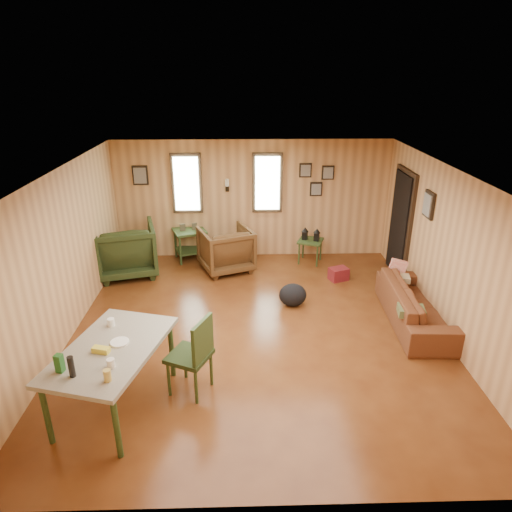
{
  "coord_description": "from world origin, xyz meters",
  "views": [
    {
      "loc": [
        -0.18,
        -5.95,
        3.7
      ],
      "look_at": [
        0.0,
        0.4,
        1.05
      ],
      "focal_mm": 32.0,
      "sensor_mm": 36.0,
      "label": 1
    }
  ],
  "objects_px": {
    "sofa": "(418,299)",
    "side_table": "(311,239)",
    "recliner_brown": "(226,247)",
    "end_table": "(190,239)",
    "recliner_green": "(126,247)",
    "dining_table": "(111,354)"
  },
  "relations": [
    {
      "from": "sofa",
      "to": "side_table",
      "type": "distance_m",
      "value": 2.74
    },
    {
      "from": "recliner_brown",
      "to": "side_table",
      "type": "relative_size",
      "value": 1.28
    },
    {
      "from": "side_table",
      "to": "end_table",
      "type": "bearing_deg",
      "value": 174.7
    },
    {
      "from": "recliner_brown",
      "to": "sofa",
      "type": "bearing_deg",
      "value": 124.09
    },
    {
      "from": "recliner_brown",
      "to": "end_table",
      "type": "xyz_separation_m",
      "value": [
        -0.75,
        0.55,
        -0.03
      ]
    },
    {
      "from": "recliner_green",
      "to": "dining_table",
      "type": "distance_m",
      "value": 3.81
    },
    {
      "from": "recliner_brown",
      "to": "recliner_green",
      "type": "relative_size",
      "value": 0.86
    },
    {
      "from": "dining_table",
      "to": "recliner_brown",
      "type": "bearing_deg",
      "value": 88.54
    },
    {
      "from": "sofa",
      "to": "dining_table",
      "type": "bearing_deg",
      "value": 116.21
    },
    {
      "from": "end_table",
      "to": "side_table",
      "type": "distance_m",
      "value": 2.45
    },
    {
      "from": "recliner_green",
      "to": "dining_table",
      "type": "relative_size",
      "value": 0.62
    },
    {
      "from": "recliner_green",
      "to": "dining_table",
      "type": "height_order",
      "value": "recliner_green"
    },
    {
      "from": "sofa",
      "to": "dining_table",
      "type": "xyz_separation_m",
      "value": [
        -4.16,
        -1.8,
        0.34
      ]
    },
    {
      "from": "recliner_brown",
      "to": "recliner_green",
      "type": "bearing_deg",
      "value": -17.16
    },
    {
      "from": "sofa",
      "to": "recliner_green",
      "type": "bearing_deg",
      "value": 71.17
    },
    {
      "from": "side_table",
      "to": "recliner_brown",
      "type": "bearing_deg",
      "value": -169.08
    },
    {
      "from": "end_table",
      "to": "dining_table",
      "type": "distance_m",
      "value": 4.45
    },
    {
      "from": "dining_table",
      "to": "side_table",
      "type": "bearing_deg",
      "value": 71.03
    },
    {
      "from": "recliner_green",
      "to": "side_table",
      "type": "bearing_deg",
      "value": 172.38
    },
    {
      "from": "recliner_brown",
      "to": "dining_table",
      "type": "xyz_separation_m",
      "value": [
        -1.15,
        -3.87,
        0.26
      ]
    },
    {
      "from": "sofa",
      "to": "side_table",
      "type": "xyz_separation_m",
      "value": [
        -1.32,
        2.4,
        0.1
      ]
    },
    {
      "from": "recliner_brown",
      "to": "side_table",
      "type": "xyz_separation_m",
      "value": [
        1.69,
        0.33,
        0.03
      ]
    }
  ]
}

